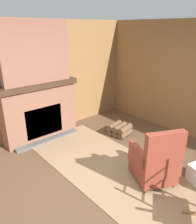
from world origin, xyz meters
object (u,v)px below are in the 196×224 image
at_px(firewood_stack, 120,130).
at_px(decorative_plate_on_mantel, 34,76).
at_px(armchair, 155,162).
at_px(storage_case, 46,77).

distance_m(firewood_stack, decorative_plate_on_mantel, 2.29).
xyz_separation_m(armchair, firewood_stack, (-1.54, 0.81, -0.23)).
bearing_deg(armchair, firewood_stack, -0.90).
relative_size(firewood_stack, storage_case, 2.42).
xyz_separation_m(armchair, storage_case, (-2.72, -0.39, 1.03)).
xyz_separation_m(storage_case, decorative_plate_on_mantel, (-0.02, -0.26, 0.04)).
height_order(armchair, firewood_stack, armchair).
height_order(armchair, storage_case, storage_case).
bearing_deg(armchair, storage_case, 34.92).
relative_size(firewood_stack, decorative_plate_on_mantel, 2.10).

